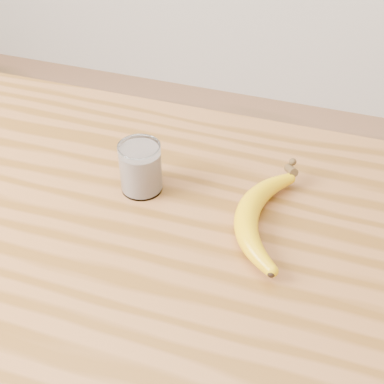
% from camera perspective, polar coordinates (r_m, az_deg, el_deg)
% --- Properties ---
extents(table, '(1.20, 0.80, 0.90)m').
position_cam_1_polar(table, '(1.02, -8.92, -8.37)').
color(table, '#935C2F').
rests_on(table, ground).
extents(smoothie_glass, '(0.08, 0.08, 0.09)m').
position_cam_1_polar(smoothie_glass, '(0.95, -5.50, 2.53)').
color(smoothie_glass, white).
rests_on(smoothie_glass, table).
extents(banana, '(0.14, 0.34, 0.04)m').
position_cam_1_polar(banana, '(0.90, 5.83, -2.38)').
color(banana, '#DEA809').
rests_on(banana, table).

